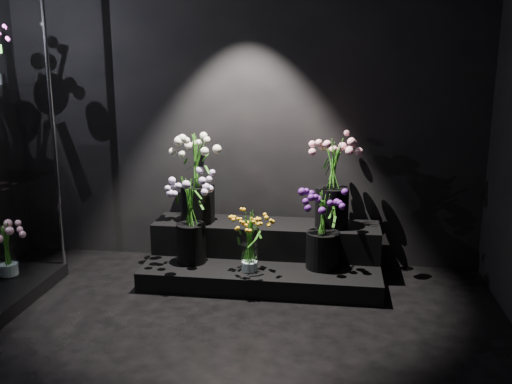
# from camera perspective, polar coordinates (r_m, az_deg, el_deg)

# --- Properties ---
(floor) EXTENTS (4.00, 4.00, 0.00)m
(floor) POSITION_cam_1_polar(r_m,az_deg,el_deg) (3.35, -7.21, -18.36)
(floor) COLOR black
(floor) RESTS_ON ground
(wall_back) EXTENTS (4.00, 0.00, 4.00)m
(wall_back) POSITION_cam_1_polar(r_m,az_deg,el_deg) (4.81, -1.39, 9.26)
(wall_back) COLOR black
(wall_back) RESTS_ON floor
(display_riser) EXTENTS (1.85, 0.82, 0.41)m
(display_riser) POSITION_cam_1_polar(r_m,az_deg,el_deg) (4.67, 0.83, -6.33)
(display_riser) COLOR black
(display_riser) RESTS_ON floor
(bouquet_orange_bells) EXTENTS (0.35, 0.35, 0.47)m
(bouquet_orange_bells) POSITION_cam_1_polar(r_m,az_deg,el_deg) (4.31, -0.65, -4.87)
(bouquet_orange_bells) COLOR white
(bouquet_orange_bells) RESTS_ON display_riser
(bouquet_lilac) EXTENTS (0.45, 0.45, 0.70)m
(bouquet_lilac) POSITION_cam_1_polar(r_m,az_deg,el_deg) (4.48, -6.56, -2.08)
(bouquet_lilac) COLOR black
(bouquet_lilac) RESTS_ON display_riser
(bouquet_purple) EXTENTS (0.37, 0.37, 0.60)m
(bouquet_purple) POSITION_cam_1_polar(r_m,az_deg,el_deg) (4.39, 6.75, -3.61)
(bouquet_purple) COLOR black
(bouquet_purple) RESTS_ON display_riser
(bouquet_cream_roses) EXTENTS (0.42, 0.42, 0.72)m
(bouquet_cream_roses) POSITION_cam_1_polar(r_m,az_deg,el_deg) (4.69, -5.90, 1.71)
(bouquet_cream_roses) COLOR black
(bouquet_cream_roses) RESTS_ON display_riser
(bouquet_pink_roses) EXTENTS (0.44, 0.44, 0.71)m
(bouquet_pink_roses) POSITION_cam_1_polar(r_m,az_deg,el_deg) (4.55, 7.68, 1.37)
(bouquet_pink_roses) COLOR black
(bouquet_pink_roses) RESTS_ON display_riser
(bouquet_case_base_pink) EXTENTS (0.41, 0.41, 0.42)m
(bouquet_case_base_pink) POSITION_cam_1_polar(r_m,az_deg,el_deg) (4.77, -23.69, -5.05)
(bouquet_case_base_pink) COLOR white
(bouquet_case_base_pink) RESTS_ON display_case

